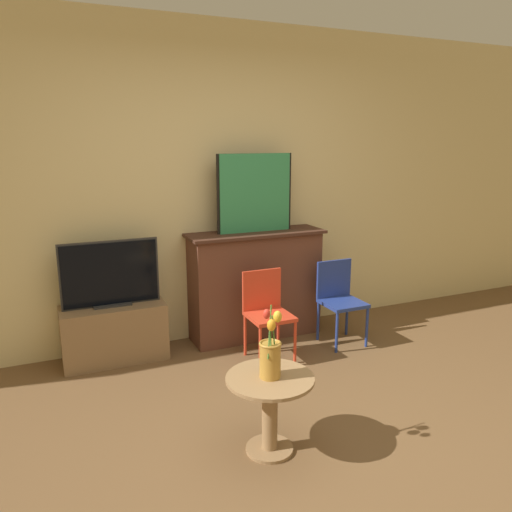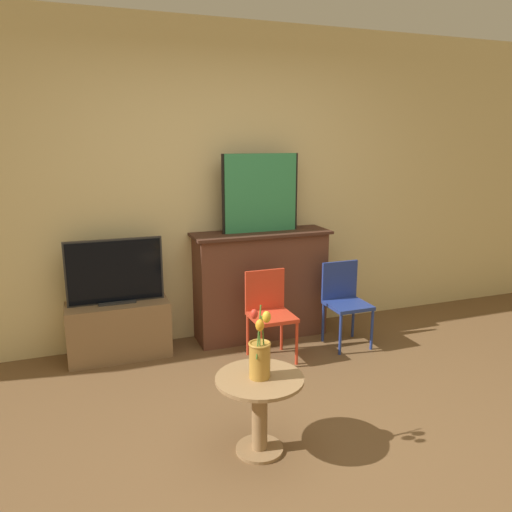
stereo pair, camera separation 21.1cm
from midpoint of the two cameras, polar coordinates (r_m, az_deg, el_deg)
name	(u,v)px [view 2 (the right image)]	position (r m, az deg, el deg)	size (l,w,h in m)	color
ground_plane	(324,473)	(2.95, 9.97, -23.24)	(14.00, 14.00, 0.00)	brown
wall_back	(213,186)	(4.35, -3.60, 8.04)	(8.00, 0.06, 2.70)	beige
fireplace_mantel	(261,283)	(4.44, 1.89, -3.12)	(1.21, 0.39, 0.96)	brown
painting	(261,193)	(4.29, 1.95, 7.19)	(0.69, 0.03, 0.67)	black
tv_stand	(119,330)	(4.22, -14.01, -8.17)	(0.81, 0.35, 0.46)	olive
tv_monitor	(115,272)	(4.08, -14.40, -1.82)	(0.76, 0.12, 0.52)	#2D2D2D
chair_red	(269,309)	(4.03, 3.01, -6.04)	(0.34, 0.34, 0.71)	red
chair_blue	(345,298)	(4.38, 11.45, -4.69)	(0.34, 0.34, 0.71)	navy
side_table	(260,403)	(2.91, 2.58, -16.44)	(0.50, 0.50, 0.46)	#99754C
vase_tulips	(260,355)	(2.77, 2.66, -11.26)	(0.15, 0.17, 0.43)	#B78433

